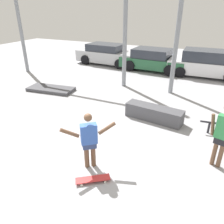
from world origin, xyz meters
The scene contains 10 objects.
ground_plane centered at (0.00, 0.00, 0.00)m, with size 36.00×36.00×0.00m, color #9E9EA3.
skateboarder centered at (0.41, -0.33, 0.81)m, with size 1.09×0.91×1.48m.
skateboard centered at (0.74, -0.79, 0.06)m, with size 0.77×0.64×0.08m.
grind_box centered at (1.19, 2.79, 0.25)m, with size 2.02×0.53×0.51m, color #47474C.
manual_pad centered at (-4.07, 3.64, 0.07)m, with size 2.20×0.93×0.15m, color #47474C.
canopy_support_left centered at (-4.41, 5.79, 3.31)m, with size 6.67×0.20×5.18m.
parked_car_silver centered at (-3.99, 9.63, 0.66)m, with size 4.35×2.08×1.36m.
parked_car_green centered at (-0.68, 9.40, 0.64)m, with size 4.08×2.11×1.31m.
parked_car_white centered at (2.36, 9.38, 0.70)m, with size 4.12×2.00×1.47m.
bystander centered at (3.28, 1.03, 0.99)m, with size 0.66×0.25×1.74m.
Camera 1 is at (2.77, -4.10, 3.67)m, focal length 35.00 mm.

